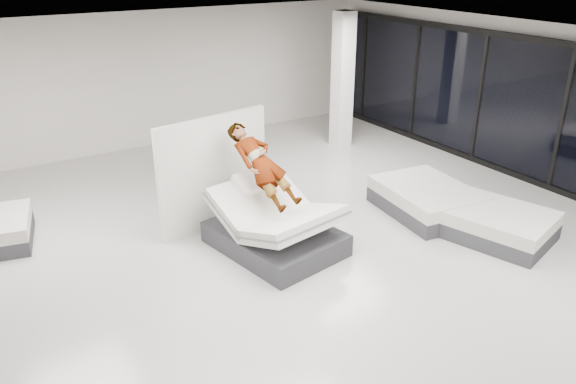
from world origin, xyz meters
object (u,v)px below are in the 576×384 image
(remote, at_px, (287,189))
(column, at_px, (342,81))
(flat_bed_right_far, at_px, (426,199))
(divider_panel, at_px, (214,172))
(flat_bed_right_near, at_px, (494,223))
(person, at_px, (262,174))
(hero_bed, at_px, (275,227))

(remote, relative_size, column, 0.04)
(flat_bed_right_far, bearing_deg, column, 75.89)
(divider_panel, bearing_deg, column, 17.63)
(flat_bed_right_near, relative_size, column, 0.65)
(person, height_order, remote, person)
(person, xyz_separation_m, divider_panel, (-0.37, 1.00, -0.22))
(hero_bed, distance_m, flat_bed_right_far, 3.08)
(divider_panel, relative_size, flat_bed_right_near, 1.04)
(hero_bed, bearing_deg, flat_bed_right_near, -25.68)
(divider_panel, bearing_deg, hero_bed, -81.74)
(hero_bed, height_order, person, person)
(remote, bearing_deg, flat_bed_right_near, -36.94)
(hero_bed, xyz_separation_m, column, (4.05, 3.63, 1.22))
(flat_bed_right_near, bearing_deg, divider_panel, 142.38)
(remote, relative_size, flat_bed_right_near, 0.07)
(flat_bed_right_near, bearing_deg, hero_bed, 154.32)
(person, relative_size, flat_bed_right_far, 0.83)
(person, relative_size, divider_panel, 0.77)
(remote, height_order, column, column)
(flat_bed_right_far, bearing_deg, divider_panel, 155.34)
(person, bearing_deg, remote, -57.85)
(column, bearing_deg, remote, -136.42)
(hero_bed, relative_size, person, 1.34)
(hero_bed, distance_m, remote, 0.66)
(flat_bed_right_near, height_order, column, column)
(person, distance_m, flat_bed_right_far, 3.31)
(hero_bed, xyz_separation_m, flat_bed_right_far, (3.06, -0.30, -0.13))
(divider_panel, bearing_deg, flat_bed_right_far, -34.58)
(remote, distance_m, flat_bed_right_far, 2.95)
(remote, bearing_deg, hero_bed, 167.69)
(hero_bed, relative_size, column, 0.70)
(person, bearing_deg, divider_panel, 100.74)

